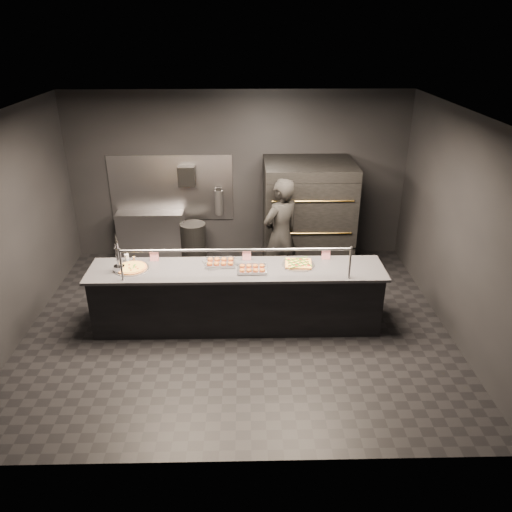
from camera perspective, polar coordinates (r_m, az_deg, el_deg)
name	(u,v)px	position (r m, az deg, el deg)	size (l,w,h in m)	color
room	(234,229)	(6.71, -2.50, 3.14)	(6.04, 6.00, 3.00)	black
service_counter	(237,297)	(7.12, -2.16, -4.72)	(4.10, 0.78, 1.37)	black
pizza_oven	(307,216)	(8.69, 5.89, 4.56)	(1.50, 1.23, 1.91)	black
prep_shelf	(152,236)	(9.37, -11.83, 2.30)	(1.20, 0.35, 0.90)	#99999E
towel_dispenser	(187,176)	(8.96, -7.93, 9.04)	(0.30, 0.20, 0.35)	black
fire_extinguisher	(219,202)	(9.08, -4.27, 6.16)	(0.14, 0.14, 0.51)	#B2B2B7
beer_tap	(118,261)	(7.00, -15.46, -0.52)	(0.15, 0.21, 0.57)	silver
round_pizza	(132,268)	(7.09, -14.02, -1.33)	(0.48, 0.48, 0.03)	silver
slider_tray_a	(220,262)	(7.03, -4.11, -0.72)	(0.51, 0.44, 0.07)	silver
slider_tray_b	(252,269)	(6.83, -0.44, -1.49)	(0.41, 0.31, 0.06)	silver
square_pizza	(298,264)	(7.02, 4.85, -0.88)	(0.46, 0.46, 0.05)	silver
condiment_jar	(129,258)	(7.32, -14.32, -0.20)	(0.16, 0.06, 0.10)	silver
tent_cards	(243,255)	(7.12, -1.55, 0.12)	(2.57, 0.04, 0.15)	white
trash_bin	(194,243)	(9.09, -7.14, 1.44)	(0.45, 0.45, 0.76)	black
worker	(281,235)	(7.94, 2.83, 2.37)	(0.68, 0.45, 1.87)	black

